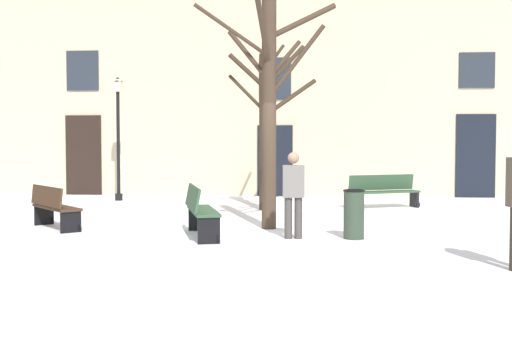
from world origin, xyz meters
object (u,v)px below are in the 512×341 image
object	(u,v)px
streetlamp	(118,125)
person_near_bench	(293,191)
tree_center	(270,102)
tree_foreground	(267,123)
bench_facing_shops	(200,210)
litter_bin	(354,214)
bench_back_to_back_right	(384,191)
bench_far_corner	(54,207)

from	to	relation	value
streetlamp	person_near_bench	distance (m)	8.80
streetlamp	tree_center	bearing A→B (deg)	-49.54
streetlamp	tree_foreground	bearing A→B (deg)	-25.96
bench_facing_shops	person_near_bench	distance (m)	1.74
streetlamp	litter_bin	world-z (taller)	streetlamp
tree_foreground	bench_back_to_back_right	world-z (taller)	tree_foreground
tree_foreground	bench_far_corner	xyz separation A→B (m)	(-3.99, -3.82, -1.75)
litter_bin	bench_far_corner	bearing A→B (deg)	172.28
litter_bin	person_near_bench	size ratio (longest dim) A/B	0.57
bench_back_to_back_right	bench_facing_shops	xyz separation A→B (m)	(-3.92, -5.32, 0.04)
streetlamp	bench_back_to_back_right	distance (m)	7.86
streetlamp	person_near_bench	world-z (taller)	streetlamp
tree_center	person_near_bench	bearing A→B (deg)	-68.37
tree_foreground	litter_bin	distance (m)	5.28
tree_foreground	bench_facing_shops	world-z (taller)	tree_foreground
streetlamp	bench_far_corner	size ratio (longest dim) A/B	2.45
bench_back_to_back_right	streetlamp	bearing A→B (deg)	144.41
streetlamp	bench_facing_shops	distance (m)	7.90
streetlamp	bench_facing_shops	bearing A→B (deg)	-62.22
streetlamp	bench_far_corner	world-z (taller)	streetlamp
tree_center	person_near_bench	world-z (taller)	tree_center
bench_back_to_back_right	tree_foreground	bearing A→B (deg)	168.59
litter_bin	bench_facing_shops	xyz separation A→B (m)	(-2.79, -0.02, 0.05)
tree_center	bench_back_to_back_right	bearing A→B (deg)	56.66
tree_foreground	tree_center	distance (m)	3.47
person_near_bench	tree_foreground	bearing A→B (deg)	94.27
litter_bin	bench_facing_shops	size ratio (longest dim) A/B	0.48
litter_bin	person_near_bench	bearing A→B (deg)	-175.73
bench_back_to_back_right	person_near_bench	world-z (taller)	person_near_bench
bench_back_to_back_right	bench_facing_shops	size ratio (longest dim) A/B	1.03
tree_center	bench_back_to_back_right	distance (m)	5.36
person_near_bench	bench_far_corner	bearing A→B (deg)	164.23
tree_foreground	streetlamp	bearing A→B (deg)	154.04
tree_foreground	bench_back_to_back_right	bearing A→B (deg)	12.89
bench_back_to_back_right	bench_far_corner	bearing A→B (deg)	-171.54
tree_foreground	litter_bin	world-z (taller)	tree_foreground
streetlamp	litter_bin	xyz separation A→B (m)	(6.38, -6.81, -1.77)
tree_foreground	bench_far_corner	bearing A→B (deg)	-136.26
tree_foreground	bench_back_to_back_right	xyz separation A→B (m)	(3.02, 0.69, -1.73)
tree_foreground	tree_center	world-z (taller)	tree_center
tree_center	litter_bin	xyz separation A→B (m)	(1.58, -1.18, -2.08)
streetlamp	bench_facing_shops	xyz separation A→B (m)	(3.59, -6.82, -1.72)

